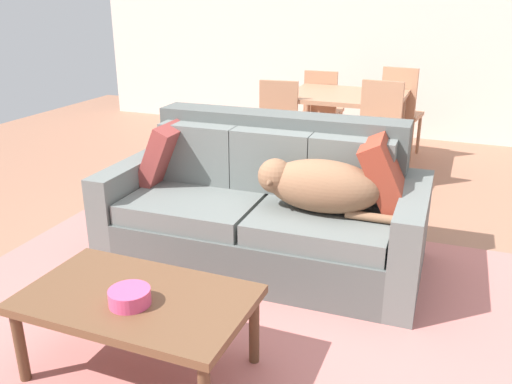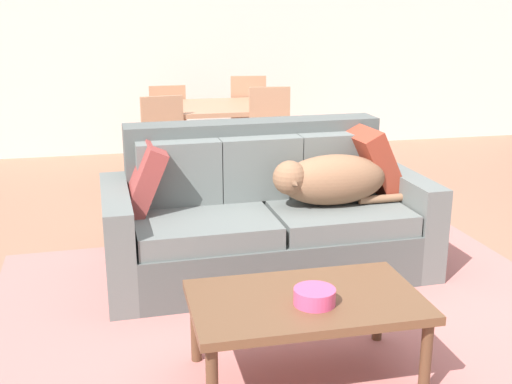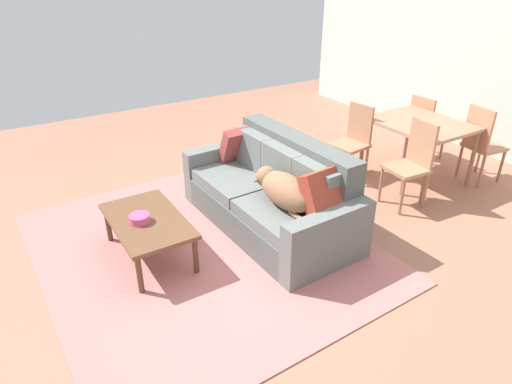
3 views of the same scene
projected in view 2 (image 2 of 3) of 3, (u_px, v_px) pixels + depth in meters
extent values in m
plane|color=#9C6951|center=(317.00, 283.00, 3.94)|extent=(10.00, 10.00, 0.00)
cube|color=silver|center=(213.00, 33.00, 7.31)|extent=(8.00, 0.12, 2.70)
cube|color=#BE6E69|center=(301.00, 327.00, 3.39)|extent=(3.36, 2.98, 0.01)
cube|color=#505553|center=(267.00, 248.00, 4.06)|extent=(1.71, 0.99, 0.32)
cube|color=slate|center=(201.00, 220.00, 3.90)|extent=(0.84, 0.93, 0.13)
cube|color=slate|center=(330.00, 210.00, 4.10)|extent=(0.84, 0.93, 0.13)
cube|color=#505553|center=(253.00, 156.00, 4.25)|extent=(1.69, 0.29, 0.47)
cube|color=slate|center=(179.00, 173.00, 3.96)|extent=(0.52, 0.17, 0.40)
cube|color=slate|center=(261.00, 168.00, 4.08)|extent=(0.52, 0.17, 0.40)
cube|color=slate|center=(337.00, 163.00, 4.20)|extent=(0.52, 0.17, 0.40)
cube|color=slate|center=(118.00, 240.00, 3.81)|extent=(0.19, 0.95, 0.60)
cube|color=slate|center=(401.00, 216.00, 4.24)|extent=(0.19, 0.95, 0.60)
ellipsoid|color=#895F44|center=(333.00, 180.00, 3.96)|extent=(0.69, 0.33, 0.32)
sphere|color=#895F44|center=(290.00, 178.00, 3.86)|extent=(0.21, 0.21, 0.21)
cone|color=brown|center=(295.00, 183.00, 3.78)|extent=(0.10, 0.12, 0.09)
cylinder|color=#895F44|center=(382.00, 199.00, 4.01)|extent=(0.31, 0.06, 0.05)
cube|color=#953A36|center=(144.00, 178.00, 3.87)|extent=(0.29, 0.43, 0.44)
cube|color=#953624|center=(371.00, 162.00, 4.21)|extent=(0.37, 0.49, 0.48)
cube|color=brown|center=(306.00, 301.00, 2.82)|extent=(1.02, 0.61, 0.04)
cylinder|color=brown|center=(426.00, 361.00, 2.73)|extent=(0.05, 0.05, 0.37)
cylinder|color=brown|center=(196.00, 327.00, 3.02)|extent=(0.05, 0.05, 0.37)
cylinder|color=brown|center=(378.00, 308.00, 3.21)|extent=(0.05, 0.05, 0.37)
cylinder|color=#EA4C7F|center=(315.00, 296.00, 2.74)|extent=(0.18, 0.18, 0.07)
cube|color=#B17B5B|center=(214.00, 107.00, 5.97)|extent=(1.11, 0.93, 0.04)
cylinder|color=#96684D|center=(165.00, 159.00, 5.58)|extent=(0.05, 0.05, 0.71)
cylinder|color=#96684D|center=(276.00, 154.00, 5.79)|extent=(0.05, 0.05, 0.71)
cylinder|color=#96684D|center=(158.00, 140.00, 6.36)|extent=(0.05, 0.05, 0.71)
cylinder|color=#96684D|center=(256.00, 136.00, 6.57)|extent=(0.05, 0.05, 0.71)
cube|color=#B17B5B|center=(168.00, 158.00, 5.32)|extent=(0.45, 0.45, 0.04)
cube|color=#B17B5B|center=(162.00, 124.00, 5.41)|extent=(0.36, 0.08, 0.47)
cylinder|color=#9F6E51|center=(153.00, 191.00, 5.18)|extent=(0.04, 0.04, 0.40)
cylinder|color=#9F6E51|center=(194.00, 187.00, 5.29)|extent=(0.04, 0.04, 0.40)
cylinder|color=#9F6E51|center=(145.00, 181.00, 5.48)|extent=(0.04, 0.04, 0.40)
cylinder|color=#9F6E51|center=(184.00, 177.00, 5.59)|extent=(0.04, 0.04, 0.40)
cube|color=#B17B5B|center=(273.00, 150.00, 5.52)|extent=(0.43, 0.43, 0.04)
cube|color=#B17B5B|center=(269.00, 115.00, 5.61)|extent=(0.36, 0.07, 0.50)
cylinder|color=#9F6E51|center=(256.00, 182.00, 5.40)|extent=(0.04, 0.04, 0.43)
cylinder|color=#9F6E51|center=(295.00, 180.00, 5.44)|extent=(0.04, 0.04, 0.43)
cylinder|color=#9F6E51|center=(251.00, 172.00, 5.72)|extent=(0.04, 0.04, 0.43)
cylinder|color=#9F6E51|center=(288.00, 171.00, 5.77)|extent=(0.04, 0.04, 0.43)
cube|color=#B17B5B|center=(167.00, 129.00, 6.60)|extent=(0.41, 0.41, 0.04)
cube|color=#B17B5B|center=(168.00, 108.00, 6.36)|extent=(0.36, 0.05, 0.45)
cylinder|color=#9F6E51|center=(181.00, 146.00, 6.86)|extent=(0.04, 0.04, 0.40)
cylinder|color=#9F6E51|center=(149.00, 147.00, 6.78)|extent=(0.04, 0.04, 0.40)
cylinder|color=#9F6E51|center=(186.00, 152.00, 6.54)|extent=(0.04, 0.04, 0.40)
cylinder|color=#9F6E51|center=(153.00, 154.00, 6.46)|extent=(0.04, 0.04, 0.40)
cube|color=#B17B5B|center=(247.00, 123.00, 6.78)|extent=(0.45, 0.45, 0.04)
cube|color=#B17B5B|center=(248.00, 100.00, 6.53)|extent=(0.36, 0.08, 0.50)
cylinder|color=#9F6E51|center=(261.00, 141.00, 7.02)|extent=(0.04, 0.04, 0.43)
cylinder|color=#9F6E51|center=(230.00, 142.00, 6.99)|extent=(0.04, 0.04, 0.43)
cylinder|color=#9F6E51|center=(265.00, 148.00, 6.70)|extent=(0.04, 0.04, 0.43)
cylinder|color=#9F6E51|center=(232.00, 148.00, 6.67)|extent=(0.04, 0.04, 0.43)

